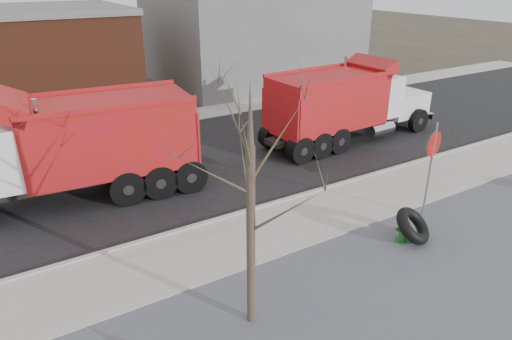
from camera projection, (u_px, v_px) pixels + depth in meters
ground at (300, 227)px, 13.34m from camera, size 120.00×120.00×0.00m
gravel_verge at (389, 293)px, 10.59m from camera, size 60.00×5.00×0.03m
sidewalk at (295, 222)px, 13.53m from camera, size 60.00×2.50×0.06m
curb at (271, 204)px, 14.53m from camera, size 60.00×0.15×0.11m
road at (207, 158)px, 18.27m from camera, size 60.00×9.40×0.02m
far_sidewalk at (157, 120)px, 22.73m from camera, size 60.00×2.00×0.06m
building_grey at (251, 18)px, 30.11m from camera, size 12.00×10.00×8.00m
bare_tree at (251, 181)px, 8.46m from camera, size 3.20×3.20×5.20m
fire_hydrant at (404, 230)px, 12.47m from camera, size 0.45×0.44×0.80m
truck_tire at (413, 226)px, 12.45m from camera, size 1.46×1.42×0.98m
stop_sign at (432, 155)px, 13.15m from camera, size 0.79×0.21×2.98m
dump_truck_red_a at (346, 102)px, 19.44m from camera, size 8.58×2.71×3.45m
dump_truck_red_b at (72, 146)px, 14.24m from camera, size 8.81×3.25×3.67m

